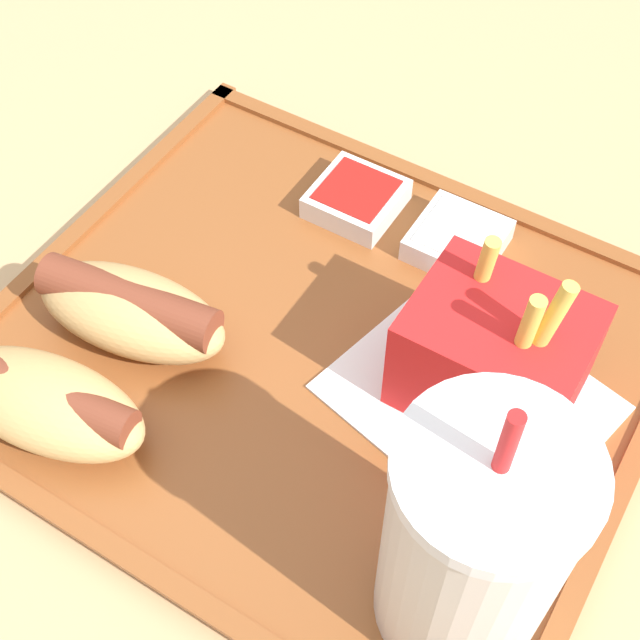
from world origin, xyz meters
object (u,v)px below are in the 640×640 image
object	(u,v)px
soda_cup	(473,545)
sauce_cup_ketchup	(356,198)
hot_dog_far	(46,402)
fries_carton	(494,356)
sauce_cup_mayo	(458,239)
hot_dog_near	(131,310)

from	to	relation	value
soda_cup	sauce_cup_ketchup	world-z (taller)	soda_cup
hot_dog_far	fries_carton	bearing A→B (deg)	-143.64
soda_cup	hot_dog_far	distance (m)	0.25
sauce_cup_mayo	sauce_cup_ketchup	xyz separation A→B (m)	(0.07, 0.00, 0.00)
sauce_cup_ketchup	hot_dog_far	bearing A→B (deg)	75.62
hot_dog_near	sauce_cup_ketchup	size ratio (longest dim) A/B	2.29
sauce_cup_mayo	sauce_cup_ketchup	distance (m)	0.07
hot_dog_far	sauce_cup_ketchup	xyz separation A→B (m)	(-0.06, -0.24, -0.01)
soda_cup	hot_dog_far	size ratio (longest dim) A/B	1.42
hot_dog_near	sauce_cup_ketchup	bearing A→B (deg)	-110.48
sauce_cup_mayo	sauce_cup_ketchup	bearing A→B (deg)	1.47
sauce_cup_mayo	sauce_cup_ketchup	world-z (taller)	same
hot_dog_far	hot_dog_near	size ratio (longest dim) A/B	1.00
fries_carton	sauce_cup_ketchup	bearing A→B (deg)	-32.92
hot_dog_far	sauce_cup_mayo	xyz separation A→B (m)	(-0.14, -0.24, -0.01)
soda_cup	hot_dog_far	world-z (taller)	soda_cup
soda_cup	sauce_cup_mayo	xyz separation A→B (m)	(0.10, -0.21, -0.06)
fries_carton	sauce_cup_mayo	distance (m)	0.11
soda_cup	sauce_cup_mayo	world-z (taller)	soda_cup
soda_cup	sauce_cup_mayo	size ratio (longest dim) A/B	3.24
fries_carton	sauce_cup_ketchup	xyz separation A→B (m)	(0.14, -0.09, -0.03)
hot_dog_far	fries_carton	xyz separation A→B (m)	(-0.20, -0.15, 0.01)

